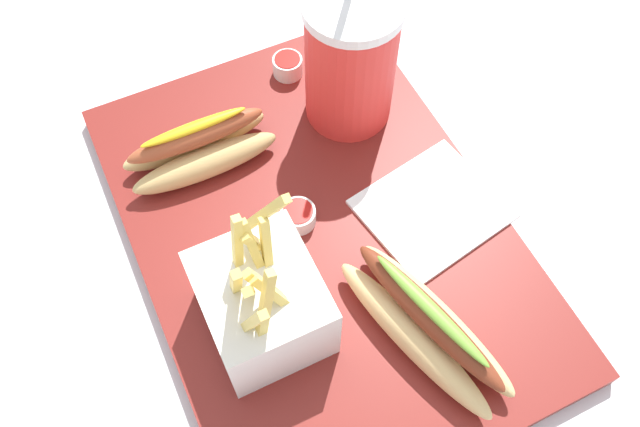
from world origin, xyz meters
name	(u,v)px	position (x,y,z in m)	size (l,w,h in m)	color
ground_plane	(320,244)	(0.00, 0.00, -0.01)	(2.40, 2.40, 0.02)	silver
food_tray	(320,234)	(0.00, 0.00, 0.01)	(0.48, 0.34, 0.02)	maroon
soda_cup	(351,60)	(0.12, -0.09, 0.09)	(0.09, 0.09, 0.25)	red
fries_basket	(262,303)	(-0.06, 0.08, 0.06)	(0.11, 0.09, 0.16)	white
hot_dog_1	(425,324)	(-0.13, -0.04, 0.04)	(0.19, 0.10, 0.06)	#DBB775
hot_dog_2	(199,148)	(0.12, 0.07, 0.04)	(0.06, 0.15, 0.06)	tan
ketchup_cup_1	(298,215)	(0.02, 0.01, 0.03)	(0.03, 0.03, 0.02)	white
ketchup_cup_2	(288,65)	(0.19, -0.05, 0.03)	(0.03, 0.03, 0.02)	white
napkin_stack	(432,209)	(-0.03, -0.11, 0.02)	(0.11, 0.13, 0.00)	white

